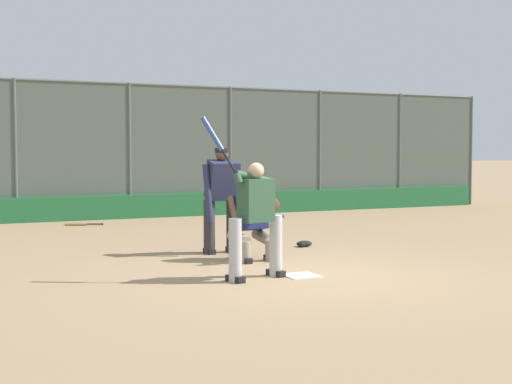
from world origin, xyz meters
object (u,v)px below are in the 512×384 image
object	(u,v)px
spare_bat_near_backstop	(79,224)
fielding_glove_on_dirt	(304,244)
batter_at_plate	(255,216)
catcher_behind_plate	(253,218)
spare_bat_third_base_side	(272,216)
umpire_home	(222,197)

from	to	relation	value
spare_bat_near_backstop	fielding_glove_on_dirt	size ratio (longest dim) A/B	2.75
batter_at_plate	catcher_behind_plate	xyz separation A→B (m)	(-0.61, -1.43, -0.17)
spare_bat_third_base_side	catcher_behind_plate	bearing A→B (deg)	-99.48
batter_at_plate	spare_bat_third_base_side	xyz separation A→B (m)	(-3.81, -7.38, -0.77)
batter_at_plate	umpire_home	world-z (taller)	batter_at_plate
batter_at_plate	fielding_glove_on_dirt	xyz separation A→B (m)	(-2.02, -2.43, -0.76)
spare_bat_near_backstop	spare_bat_third_base_side	size ratio (longest dim) A/B	0.98
umpire_home	fielding_glove_on_dirt	xyz separation A→B (m)	(-1.56, -0.15, -0.86)
batter_at_plate	fielding_glove_on_dirt	distance (m)	3.25
spare_bat_near_backstop	spare_bat_third_base_side	world-z (taller)	same
batter_at_plate	spare_bat_third_base_side	world-z (taller)	batter_at_plate
catcher_behind_plate	spare_bat_near_backstop	distance (m)	6.23
catcher_behind_plate	umpire_home	distance (m)	0.91
batter_at_plate	spare_bat_near_backstop	world-z (taller)	batter_at_plate
catcher_behind_plate	spare_bat_third_base_side	world-z (taller)	catcher_behind_plate
catcher_behind_plate	spare_bat_third_base_side	xyz separation A→B (m)	(-3.20, -5.95, -0.60)
batter_at_plate	fielding_glove_on_dirt	bearing A→B (deg)	-144.44
fielding_glove_on_dirt	batter_at_plate	bearing A→B (deg)	50.22
umpire_home	spare_bat_near_backstop	size ratio (longest dim) A/B	2.17
umpire_home	fielding_glove_on_dirt	size ratio (longest dim) A/B	5.95
batter_at_plate	spare_bat_third_base_side	distance (m)	8.34
spare_bat_third_base_side	spare_bat_near_backstop	bearing A→B (deg)	-162.26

